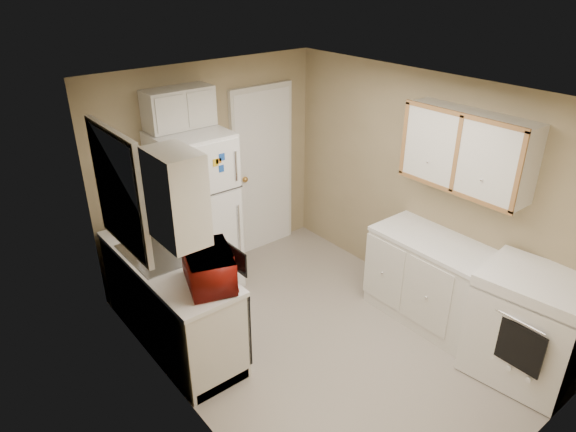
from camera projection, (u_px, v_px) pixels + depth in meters
floor at (320, 339)px, 5.02m from camera, size 3.80×3.80×0.00m
ceiling at (329, 94)px, 3.95m from camera, size 3.80×3.80×0.00m
wall_left at (180, 288)px, 3.70m from camera, size 3.80×3.80×0.00m
wall_right at (424, 191)px, 5.27m from camera, size 3.80×3.80×0.00m
wall_back at (211, 169)px, 5.81m from camera, size 2.80×2.80×0.00m
wall_front at (531, 344)px, 3.16m from camera, size 2.80×2.80×0.00m
left_counter at (171, 300)px, 4.83m from camera, size 0.60×1.80×0.90m
dishwasher at (231, 316)px, 4.56m from camera, size 0.03×0.58×0.72m
sink at (159, 256)px, 4.76m from camera, size 0.54×0.74×0.16m
microwave at (209, 268)px, 4.22m from camera, size 0.61×0.46×0.36m
soap_bottle at (130, 226)px, 5.01m from camera, size 0.11×0.11×0.20m
window_blinds at (120, 190)px, 4.28m from camera, size 0.10×0.98×1.08m
upper_cabinet_left at (177, 197)px, 3.67m from camera, size 0.30×0.45×0.70m
refrigerator at (195, 213)px, 5.49m from camera, size 0.75×0.73×1.80m
cabinet_over_fridge at (179, 108)px, 5.13m from camera, size 0.70×0.30×0.40m
interior_door at (263, 171)px, 6.26m from camera, size 0.86×0.06×2.08m
right_counter at (463, 297)px, 4.88m from camera, size 0.60×2.00×0.90m
stove at (527, 326)px, 4.39m from camera, size 0.79×0.93×1.02m
upper_cabinet_right at (467, 151)px, 4.57m from camera, size 0.30×1.20×0.70m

